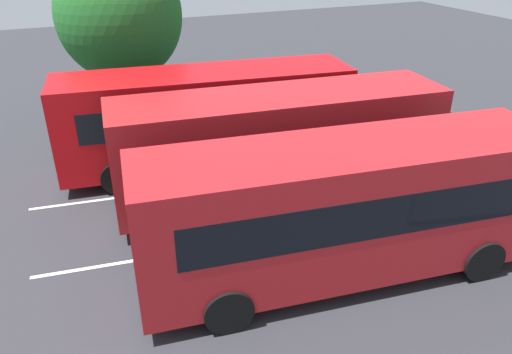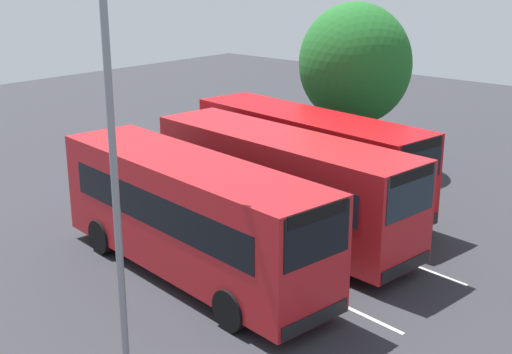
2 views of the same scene
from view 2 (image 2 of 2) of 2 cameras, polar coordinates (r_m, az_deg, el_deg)
ground_plane at (r=22.92m, az=0.64°, el=-4.81°), size 67.40×67.40×0.00m
bus_far_left at (r=19.44m, az=-5.45°, el=-3.06°), size 10.05×3.57×3.44m
bus_center_left at (r=22.07m, az=2.17°, el=-0.47°), size 10.02×3.36×3.44m
bus_center_right at (r=25.16m, az=4.35°, el=1.75°), size 10.05×3.62×3.44m
street_lamp at (r=14.50m, az=-11.25°, el=2.82°), size 1.07×2.73×8.89m
depot_tree at (r=30.02m, az=8.18°, el=9.24°), size 4.96×4.47×7.11m
lane_stripe_outer_left at (r=21.72m, az=-2.40°, el=-6.11°), size 13.48×1.74×0.01m
lane_stripe_inner_left at (r=24.18m, az=3.37°, el=-3.61°), size 13.48×1.74×0.01m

